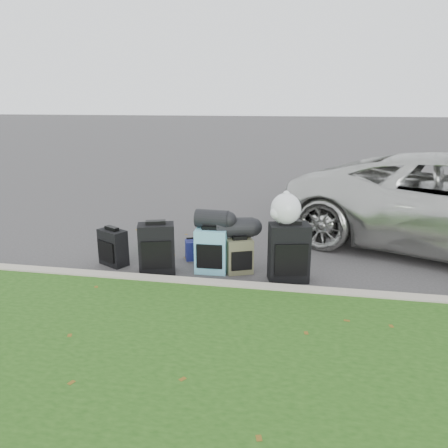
% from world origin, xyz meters
% --- Properties ---
extents(ground, '(120.00, 120.00, 0.00)m').
position_xyz_m(ground, '(0.00, 0.00, 0.00)').
color(ground, '#383535').
rests_on(ground, ground).
extents(curb, '(120.00, 0.18, 0.15)m').
position_xyz_m(curb, '(0.00, -1.00, 0.07)').
color(curb, '#9E937F').
rests_on(curb, ground).
extents(suitcase_small_black, '(0.48, 0.40, 0.52)m').
position_xyz_m(suitcase_small_black, '(-1.64, -0.31, 0.26)').
color(suitcase_small_black, black).
rests_on(suitcase_small_black, ground).
extents(suitcase_large_black_left, '(0.55, 0.43, 0.70)m').
position_xyz_m(suitcase_large_black_left, '(-0.91, -0.49, 0.35)').
color(suitcase_large_black_left, black).
rests_on(suitcase_large_black_left, ground).
extents(suitcase_olive, '(0.41, 0.34, 0.48)m').
position_xyz_m(suitcase_olive, '(0.21, -0.29, 0.24)').
color(suitcase_olive, '#43432D').
rests_on(suitcase_olive, ground).
extents(suitcase_teal, '(0.44, 0.27, 0.62)m').
position_xyz_m(suitcase_teal, '(-0.18, -0.33, 0.31)').
color(suitcase_teal, teal).
rests_on(suitcase_teal, ground).
extents(suitcase_large_black_right, '(0.57, 0.42, 0.77)m').
position_xyz_m(suitcase_large_black_right, '(0.88, -0.44, 0.39)').
color(suitcase_large_black_right, black).
rests_on(suitcase_large_black_right, ground).
extents(tote_green, '(0.29, 0.24, 0.31)m').
position_xyz_m(tote_green, '(-1.29, 0.40, 0.15)').
color(tote_green, '#1C8038').
rests_on(tote_green, ground).
extents(tote_navy, '(0.33, 0.29, 0.29)m').
position_xyz_m(tote_navy, '(-0.53, 0.13, 0.14)').
color(tote_navy, navy).
rests_on(tote_navy, ground).
extents(duffel_left, '(0.57, 0.40, 0.28)m').
position_xyz_m(duffel_left, '(0.12, -0.19, 0.62)').
color(duffel_left, black).
rests_on(duffel_left, suitcase_olive).
extents(duffel_right, '(0.47, 0.29, 0.25)m').
position_xyz_m(duffel_right, '(-0.19, -0.24, 0.74)').
color(duffel_right, black).
rests_on(duffel_right, suitcase_teal).
extents(trash_bag, '(0.39, 0.39, 0.39)m').
position_xyz_m(trash_bag, '(0.82, -0.41, 0.97)').
color(trash_bag, white).
rests_on(trash_bag, suitcase_large_black_right).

